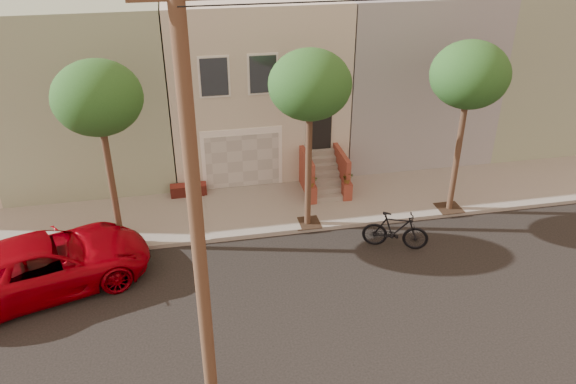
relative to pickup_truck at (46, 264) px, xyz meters
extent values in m
plane|color=black|center=(7.51, -2.05, -0.85)|extent=(90.00, 90.00, 0.00)
cube|color=gray|center=(7.51, 3.30, -0.77)|extent=(40.00, 3.70, 0.15)
cube|color=#BFB6A3|center=(7.51, 9.15, 2.80)|extent=(7.00, 8.00, 7.00)
cube|color=gray|center=(0.71, 9.15, 2.80)|extent=(6.50, 8.00, 7.00)
cube|color=gray|center=(14.31, 9.15, 2.80)|extent=(6.50, 8.00, 7.00)
cube|color=gray|center=(20.81, 9.15, 2.80)|extent=(6.50, 8.00, 7.00)
cube|color=white|center=(6.61, 5.17, 0.55)|extent=(3.20, 0.12, 2.50)
cube|color=#B6B6B1|center=(6.61, 5.11, 0.45)|extent=(2.90, 0.06, 2.20)
cube|color=gray|center=(6.61, 3.30, -0.69)|extent=(3.20, 3.70, 0.02)
cube|color=maroon|center=(4.41, 4.85, -0.48)|extent=(1.40, 0.45, 0.44)
cube|color=black|center=(9.71, 5.12, 1.70)|extent=(1.00, 0.06, 2.00)
cube|color=#3F4751|center=(5.71, 5.12, 3.90)|extent=(1.00, 0.06, 1.40)
cube|color=white|center=(5.71, 5.14, 3.90)|extent=(1.15, 0.05, 1.55)
cube|color=#3F4751|center=(7.51, 5.12, 3.90)|extent=(1.00, 0.06, 1.40)
cube|color=white|center=(7.51, 5.14, 3.90)|extent=(1.15, 0.05, 1.55)
cube|color=#3F4751|center=(9.31, 5.12, 3.90)|extent=(1.00, 0.06, 1.40)
cube|color=white|center=(9.31, 5.14, 3.90)|extent=(1.15, 0.05, 1.55)
cube|color=gray|center=(9.71, 3.33, -0.60)|extent=(1.20, 0.28, 0.20)
cube|color=gray|center=(9.71, 3.61, -0.40)|extent=(1.20, 0.28, 0.20)
cube|color=gray|center=(9.71, 3.89, -0.20)|extent=(1.20, 0.28, 0.20)
cube|color=gray|center=(9.71, 4.17, 0.00)|extent=(1.20, 0.28, 0.20)
cube|color=gray|center=(9.71, 4.45, 0.20)|extent=(1.20, 0.28, 0.20)
cube|color=gray|center=(9.71, 4.73, 0.40)|extent=(1.20, 0.28, 0.20)
cube|color=gray|center=(9.71, 5.01, 0.60)|extent=(1.20, 0.28, 0.20)
cube|color=brown|center=(9.01, 4.17, 0.10)|extent=(0.18, 1.96, 1.60)
cube|color=brown|center=(10.41, 4.17, 0.10)|extent=(0.18, 1.96, 1.60)
cube|color=brown|center=(9.01, 3.29, -0.35)|extent=(0.35, 0.35, 0.70)
imported|color=#1E4A1A|center=(9.01, 3.29, 0.23)|extent=(0.40, 0.35, 0.45)
cube|color=brown|center=(10.41, 3.29, -0.35)|extent=(0.35, 0.35, 0.70)
imported|color=#1E4A1A|center=(10.41, 3.29, 0.23)|extent=(0.41, 0.35, 0.45)
cube|color=#2D2116|center=(2.01, 1.85, -0.69)|extent=(0.90, 0.90, 0.02)
cylinder|color=#3C271B|center=(2.01, 1.85, 1.40)|extent=(0.22, 0.22, 4.20)
ellipsoid|color=#1E4A1A|center=(2.01, 1.85, 4.45)|extent=(2.70, 2.57, 2.29)
cube|color=#2D2116|center=(8.51, 1.85, -0.69)|extent=(0.90, 0.90, 0.02)
cylinder|color=#3C271B|center=(8.51, 1.85, 1.40)|extent=(0.22, 0.22, 4.20)
ellipsoid|color=#1E4A1A|center=(8.51, 1.85, 4.45)|extent=(2.70, 2.57, 2.29)
cube|color=#2D2116|center=(14.01, 1.85, -0.69)|extent=(0.90, 0.90, 0.02)
cylinder|color=#3C271B|center=(14.01, 1.85, 1.40)|extent=(0.22, 0.22, 4.20)
ellipsoid|color=#1E4A1A|center=(14.01, 1.85, 4.45)|extent=(2.70, 2.57, 2.29)
cylinder|color=#4E3624|center=(4.51, -5.25, 4.15)|extent=(0.30, 0.30, 10.00)
imported|color=#95000B|center=(0.00, 0.00, 0.00)|extent=(6.67, 4.51, 1.70)
imported|color=black|center=(11.10, -0.02, -0.18)|extent=(2.29, 1.42, 1.33)
camera|label=1|loc=(4.43, -14.91, 9.87)|focal=34.89mm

